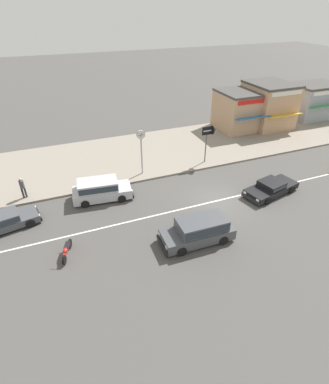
{
  "coord_description": "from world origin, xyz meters",
  "views": [
    {
      "loc": [
        -10.54,
        -15.77,
        12.66
      ],
      "look_at": [
        -3.72,
        1.43,
        0.8
      ],
      "focal_mm": 28.0,
      "sensor_mm": 36.0,
      "label": 1
    }
  ],
  "objects_px": {
    "minivan_dark_grey_1": "(199,229)",
    "minivan_silver_4": "(100,189)",
    "sedan_black_2": "(271,187)",
    "arrow_signboard": "(212,132)",
    "pedestrian_near_clock": "(22,186)",
    "hatchback_dark_grey_0": "(7,220)",
    "shopfront_corner_warung": "(268,105)",
    "street_clock": "(141,142)",
    "shopfront_mid_block": "(239,110)",
    "motorcycle_0": "(67,250)",
    "shopfront_far_kios": "(313,101)"
  },
  "relations": [
    {
      "from": "hatchback_dark_grey_0",
      "to": "shopfront_corner_warung",
      "type": "xyz_separation_m",
      "value": [
        27.61,
        9.36,
        2.0
      ]
    },
    {
      "from": "arrow_signboard",
      "to": "shopfront_mid_block",
      "type": "xyz_separation_m",
      "value": [
        7.09,
        6.36,
        -0.75
      ]
    },
    {
      "from": "arrow_signboard",
      "to": "shopfront_mid_block",
      "type": "distance_m",
      "value": 9.55
    },
    {
      "from": "street_clock",
      "to": "shopfront_corner_warung",
      "type": "height_order",
      "value": "shopfront_corner_warung"
    },
    {
      "from": "sedan_black_2",
      "to": "street_clock",
      "type": "distance_m",
      "value": 10.83
    },
    {
      "from": "motorcycle_0",
      "to": "shopfront_far_kios",
      "type": "height_order",
      "value": "shopfront_far_kios"
    },
    {
      "from": "hatchback_dark_grey_0",
      "to": "street_clock",
      "type": "distance_m",
      "value": 11.25
    },
    {
      "from": "minivan_silver_4",
      "to": "shopfront_corner_warung",
      "type": "height_order",
      "value": "shopfront_corner_warung"
    },
    {
      "from": "minivan_silver_4",
      "to": "shopfront_corner_warung",
      "type": "relative_size",
      "value": 0.76
    },
    {
      "from": "minivan_silver_4",
      "to": "shopfront_corner_warung",
      "type": "xyz_separation_m",
      "value": [
        21.24,
        8.25,
        1.74
      ]
    },
    {
      "from": "sedan_black_2",
      "to": "motorcycle_0",
      "type": "xyz_separation_m",
      "value": [
        -15.41,
        -1.13,
        -0.11
      ]
    },
    {
      "from": "sedan_black_2",
      "to": "motorcycle_0",
      "type": "relative_size",
      "value": 2.62
    },
    {
      "from": "minivan_silver_4",
      "to": "shopfront_mid_block",
      "type": "distance_m",
      "value": 19.7
    },
    {
      "from": "minivan_silver_4",
      "to": "pedestrian_near_clock",
      "type": "bearing_deg",
      "value": 159.04
    },
    {
      "from": "hatchback_dark_grey_0",
      "to": "shopfront_mid_block",
      "type": "relative_size",
      "value": 0.71
    },
    {
      "from": "street_clock",
      "to": "pedestrian_near_clock",
      "type": "bearing_deg",
      "value": -178.06
    },
    {
      "from": "hatchback_dark_grey_0",
      "to": "minivan_dark_grey_1",
      "type": "bearing_deg",
      "value": -27.55
    },
    {
      "from": "shopfront_corner_warung",
      "to": "pedestrian_near_clock",
      "type": "bearing_deg",
      "value": -166.87
    },
    {
      "from": "minivan_silver_4",
      "to": "street_clock",
      "type": "height_order",
      "value": "street_clock"
    },
    {
      "from": "minivan_dark_grey_1",
      "to": "pedestrian_near_clock",
      "type": "distance_m",
      "value": 13.44
    },
    {
      "from": "hatchback_dark_grey_0",
      "to": "minivan_silver_4",
      "type": "height_order",
      "value": "minivan_silver_4"
    },
    {
      "from": "minivan_dark_grey_1",
      "to": "minivan_silver_4",
      "type": "relative_size",
      "value": 1.01
    },
    {
      "from": "sedan_black_2",
      "to": "pedestrian_near_clock",
      "type": "distance_m",
      "value": 18.74
    },
    {
      "from": "hatchback_dark_grey_0",
      "to": "shopfront_far_kios",
      "type": "xyz_separation_m",
      "value": [
        34.81,
        9.8,
        1.6
      ]
    },
    {
      "from": "street_clock",
      "to": "minivan_dark_grey_1",
      "type": "bearing_deg",
      "value": -85.95
    },
    {
      "from": "pedestrian_near_clock",
      "to": "shopfront_mid_block",
      "type": "relative_size",
      "value": 0.3
    },
    {
      "from": "minivan_dark_grey_1",
      "to": "shopfront_corner_warung",
      "type": "distance_m",
      "value": 22.49
    },
    {
      "from": "shopfront_corner_warung",
      "to": "shopfront_far_kios",
      "type": "relative_size",
      "value": 1.03
    },
    {
      "from": "minivan_dark_grey_1",
      "to": "arrow_signboard",
      "type": "xyz_separation_m",
      "value": [
        5.85,
        9.18,
        2.16
      ]
    },
    {
      "from": "motorcycle_0",
      "to": "pedestrian_near_clock",
      "type": "height_order",
      "value": "pedestrian_near_clock"
    },
    {
      "from": "minivan_silver_4",
      "to": "motorcycle_0",
      "type": "distance_m",
      "value": 6.1
    },
    {
      "from": "motorcycle_0",
      "to": "shopfront_mid_block",
      "type": "xyz_separation_m",
      "value": [
        20.71,
        13.9,
        1.83
      ]
    },
    {
      "from": "minivan_silver_4",
      "to": "arrow_signboard",
      "type": "bearing_deg",
      "value": 12.26
    },
    {
      "from": "sedan_black_2",
      "to": "shopfront_mid_block",
      "type": "relative_size",
      "value": 0.88
    },
    {
      "from": "arrow_signboard",
      "to": "pedestrian_near_clock",
      "type": "xyz_separation_m",
      "value": [
        -15.89,
        -0.25,
        -1.88
      ]
    },
    {
      "from": "shopfront_corner_warung",
      "to": "shopfront_far_kios",
      "type": "distance_m",
      "value": 7.22
    },
    {
      "from": "street_clock",
      "to": "pedestrian_near_clock",
      "type": "xyz_separation_m",
      "value": [
        -9.38,
        -0.32,
        -1.92
      ]
    },
    {
      "from": "hatchback_dark_grey_0",
      "to": "sedan_black_2",
      "type": "relative_size",
      "value": 0.81
    },
    {
      "from": "motorcycle_0",
      "to": "shopfront_corner_warung",
      "type": "xyz_separation_m",
      "value": [
        24.31,
        13.5,
        2.16
      ]
    },
    {
      "from": "minivan_dark_grey_1",
      "to": "sedan_black_2",
      "type": "xyz_separation_m",
      "value": [
        7.65,
        2.76,
        -0.31
      ]
    },
    {
      "from": "arrow_signboard",
      "to": "shopfront_corner_warung",
      "type": "distance_m",
      "value": 12.25
    },
    {
      "from": "shopfront_corner_warung",
      "to": "street_clock",
      "type": "bearing_deg",
      "value": -161.11
    },
    {
      "from": "hatchback_dark_grey_0",
      "to": "arrow_signboard",
      "type": "height_order",
      "value": "arrow_signboard"
    },
    {
      "from": "sedan_black_2",
      "to": "arrow_signboard",
      "type": "xyz_separation_m",
      "value": [
        -1.8,
        6.42,
        2.47
      ]
    },
    {
      "from": "minivan_dark_grey_1",
      "to": "shopfront_far_kios",
      "type": "bearing_deg",
      "value": 33.26
    },
    {
      "from": "motorcycle_0",
      "to": "shopfront_corner_warung",
      "type": "distance_m",
      "value": 27.89
    },
    {
      "from": "minivan_dark_grey_1",
      "to": "minivan_silver_4",
      "type": "xyz_separation_m",
      "value": [
        -4.69,
        6.89,
        -0.0
      ]
    },
    {
      "from": "hatchback_dark_grey_0",
      "to": "sedan_black_2",
      "type": "distance_m",
      "value": 18.96
    },
    {
      "from": "pedestrian_near_clock",
      "to": "shopfront_mid_block",
      "type": "xyz_separation_m",
      "value": [
        22.98,
        6.6,
        1.14
      ]
    },
    {
      "from": "minivan_silver_4",
      "to": "shopfront_far_kios",
      "type": "relative_size",
      "value": 0.79
    }
  ]
}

